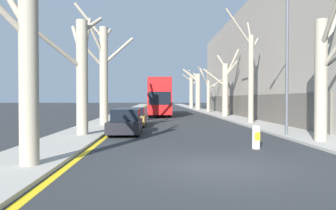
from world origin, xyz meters
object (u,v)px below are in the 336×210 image
object	(u,v)px
street_tree_right_1	(250,74)
parked_car_1	(133,117)
double_decker_bus	(159,95)
lamp_post	(285,55)
street_tree_left_2	(103,70)
street_tree_left_0	(26,51)
parked_car_0	(126,122)
street_tree_right_0	(324,72)
street_tree_right_3	(208,92)
street_tree_right_4	(197,90)
street_tree_right_2	(225,86)
traffic_bollard	(256,137)
street_tree_right_5	(191,90)
street_tree_left_1	(81,72)

from	to	relation	value
street_tree_right_1	parked_car_1	world-z (taller)	street_tree_right_1
double_decker_bus	lamp_post	world-z (taller)	lamp_post
street_tree_left_2	street_tree_left_0	bearing A→B (deg)	-89.54
parked_car_0	lamp_post	size ratio (longest dim) A/B	0.57
street_tree_right_0	street_tree_left_2	bearing A→B (deg)	140.10
street_tree_left_0	street_tree_right_3	world-z (taller)	street_tree_left_0
street_tree_left_0	double_decker_bus	world-z (taller)	street_tree_left_0
parked_car_0	lamp_post	distance (m)	9.46
street_tree_right_4	parked_car_0	distance (m)	39.74
street_tree_right_2	traffic_bollard	size ratio (longest dim) A/B	7.85
street_tree_right_5	double_decker_bus	bearing A→B (deg)	-103.74
street_tree_right_5	parked_car_0	world-z (taller)	street_tree_right_5
street_tree_left_0	street_tree_right_1	distance (m)	19.74
street_tree_right_0	street_tree_right_4	size ratio (longest dim) A/B	0.96
street_tree_left_1	street_tree_right_1	bearing A→B (deg)	35.51
street_tree_right_1	street_tree_left_1	bearing A→B (deg)	-144.49
parked_car_1	street_tree_right_4	bearing A→B (deg)	74.80
parked_car_0	street_tree_right_0	bearing A→B (deg)	-25.46
parked_car_0	parked_car_1	bearing A→B (deg)	90.00
street_tree_left_1	double_decker_bus	xyz separation A→B (m)	(4.36, 21.47, -1.03)
street_tree_left_1	street_tree_right_4	bearing A→B (deg)	74.28
street_tree_left_0	street_tree_right_2	xyz separation A→B (m)	(11.26, 25.94, -0.01)
street_tree_left_0	street_tree_right_2	world-z (taller)	street_tree_right_2
street_tree_right_3	street_tree_right_4	world-z (taller)	street_tree_right_4
street_tree_left_0	street_tree_left_1	xyz separation A→B (m)	(-0.24, 8.05, 0.05)
street_tree_right_5	parked_car_0	size ratio (longest dim) A/B	1.78
street_tree_right_5	parked_car_1	size ratio (longest dim) A/B	1.80
street_tree_left_0	street_tree_right_1	bearing A→B (deg)	55.34
street_tree_right_4	double_decker_bus	world-z (taller)	street_tree_right_4
street_tree_left_0	double_decker_bus	xyz separation A→B (m)	(4.12, 29.52, -0.98)
lamp_post	street_tree_right_1	bearing A→B (deg)	85.45
street_tree_right_3	parked_car_0	bearing A→B (deg)	-108.51
street_tree_right_1	double_decker_bus	xyz separation A→B (m)	(-7.10, 13.29, -1.57)
street_tree_right_4	street_tree_right_5	world-z (taller)	street_tree_right_5
street_tree_left_0	street_tree_right_5	size ratio (longest dim) A/B	0.90
street_tree_right_2	double_decker_bus	xyz separation A→B (m)	(-7.15, 3.59, -0.97)
street_tree_right_5	double_decker_bus	size ratio (longest dim) A/B	0.69
street_tree_right_5	street_tree_right_0	bearing A→B (deg)	-89.78
parked_car_0	lamp_post	world-z (taller)	lamp_post
street_tree_left_2	traffic_bollard	size ratio (longest dim) A/B	9.53
double_decker_bus	traffic_bollard	size ratio (longest dim) A/B	12.25
street_tree_right_0	parked_car_0	xyz separation A→B (m)	(-9.26, 4.41, -2.57)
double_decker_bus	street_tree_right_4	bearing A→B (deg)	69.53
street_tree_left_1	street_tree_right_5	size ratio (longest dim) A/B	0.86
street_tree_left_0	street_tree_right_5	bearing A→B (deg)	79.19
street_tree_right_2	street_tree_right_1	bearing A→B (deg)	-90.24
street_tree_right_3	traffic_bollard	size ratio (longest dim) A/B	7.04
street_tree_right_2	street_tree_right_3	distance (m)	10.85
street_tree_left_2	street_tree_right_3	size ratio (longest dim) A/B	1.35
parked_car_0	lamp_post	xyz separation A→B (m)	(8.53, -1.81, 3.67)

